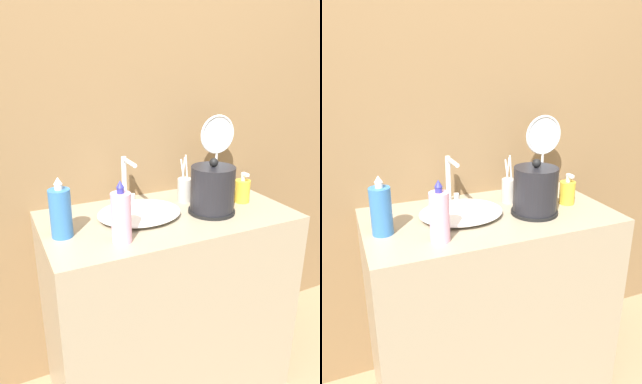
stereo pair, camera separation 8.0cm
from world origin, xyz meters
TOP-DOWN VIEW (x-y plane):
  - wall_back at (0.00, 0.56)m, footprint 6.00×0.04m
  - vanity_counter at (0.00, 0.27)m, footprint 1.01×0.54m
  - sink_basin at (-0.12, 0.29)m, footprint 0.34×0.28m
  - faucet at (-0.11, 0.44)m, footprint 0.06×0.14m
  - electric_kettle at (0.17, 0.21)m, footprint 0.19×0.19m
  - toothbrush_cup at (0.14, 0.37)m, footprint 0.06×0.06m
  - lotion_bottle at (0.36, 0.26)m, footprint 0.07×0.07m
  - shampoo_bottle at (-0.43, 0.24)m, footprint 0.08×0.08m
  - mouthwash_bottle at (-0.25, 0.11)m, footprint 0.07×0.07m
  - vanity_mirror at (0.32, 0.42)m, footprint 0.18×0.12m

SIDE VIEW (x-z plane):
  - vanity_counter at x=0.00m, z-range 0.00..0.86m
  - sink_basin at x=-0.12m, z-range 0.86..0.89m
  - lotion_bottle at x=0.36m, z-range 0.84..0.97m
  - toothbrush_cup at x=0.14m, z-range 0.80..1.02m
  - shampoo_bottle at x=-0.43m, z-range 0.84..1.06m
  - electric_kettle at x=0.17m, z-range 0.83..1.06m
  - mouthwash_bottle at x=-0.25m, z-range 0.84..1.06m
  - faucet at x=-0.11m, z-range 0.87..1.08m
  - vanity_mirror at x=0.32m, z-range 0.88..1.24m
  - wall_back at x=0.00m, z-range 0.00..2.60m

